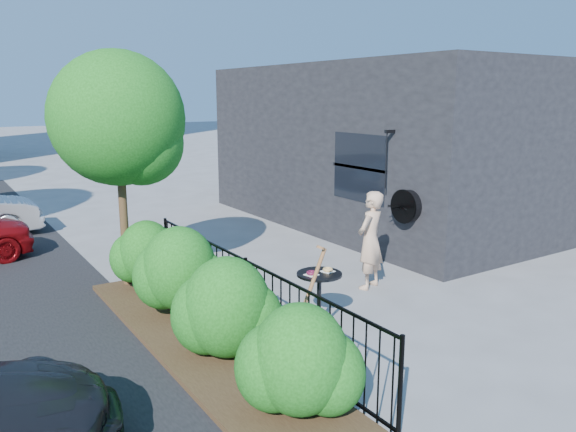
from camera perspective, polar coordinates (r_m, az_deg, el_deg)
ground at (r=8.81m, az=4.48°, el=-9.62°), size 120.00×120.00×0.00m
shop_building at (r=15.25m, az=10.79°, el=7.19°), size 6.22×9.00×4.00m
fence at (r=7.84m, az=-4.27°, el=-8.04°), size 0.05×6.05×1.10m
planting_bed at (r=7.76m, az=-8.85°, el=-12.56°), size 1.30×6.00×0.08m
shrubs at (r=7.63m, az=-8.64°, el=-7.62°), size 1.10×5.60×1.24m
patio_tree at (r=9.65m, az=-16.44°, el=8.70°), size 2.20×2.20×3.94m
cafe_table at (r=8.03m, az=3.19°, el=-7.51°), size 0.65×0.65×0.87m
woman at (r=9.67m, az=8.36°, el=-2.44°), size 0.72×0.60×1.70m
shovel at (r=7.09m, az=1.67°, el=-9.51°), size 0.58×0.19×1.48m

